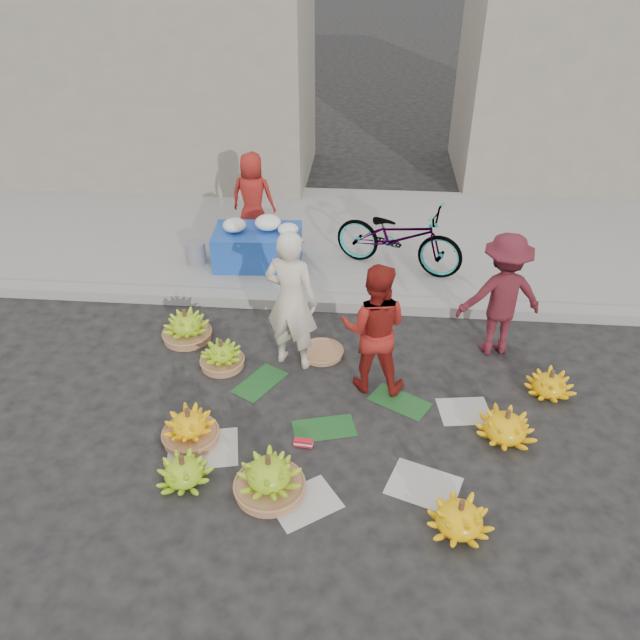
# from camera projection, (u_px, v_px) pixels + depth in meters

# --- Properties ---
(ground) EXTENTS (80.00, 80.00, 0.00)m
(ground) POSITION_uv_depth(u_px,v_px,m) (335.00, 416.00, 6.71)
(ground) COLOR black
(ground) RESTS_ON ground
(curb) EXTENTS (40.00, 0.25, 0.15)m
(curb) POSITION_uv_depth(u_px,v_px,m) (345.00, 304.00, 8.50)
(curb) COLOR gray
(curb) RESTS_ON ground
(sidewalk) EXTENTS (40.00, 4.00, 0.12)m
(sidewalk) POSITION_uv_depth(u_px,v_px,m) (352.00, 238.00, 10.26)
(sidewalk) COLOR gray
(sidewalk) RESTS_ON ground
(building_left) EXTENTS (6.00, 3.00, 4.00)m
(building_left) POSITION_uv_depth(u_px,v_px,m) (151.00, 72.00, 11.90)
(building_left) COLOR gray
(building_left) RESTS_ON sidewalk
(building_right) EXTENTS (5.00, 3.00, 5.00)m
(building_right) POSITION_uv_depth(u_px,v_px,m) (608.00, 45.00, 11.44)
(building_right) COLOR gray
(building_right) RESTS_ON sidewalk
(newspaper_scatter) EXTENTS (3.20, 1.80, 0.00)m
(newspaper_scatter) POSITION_uv_depth(u_px,v_px,m) (330.00, 472.00, 6.04)
(newspaper_scatter) COLOR beige
(newspaper_scatter) RESTS_ON ground
(banana_leaves) EXTENTS (2.00, 1.00, 0.00)m
(banana_leaves) POSITION_uv_depth(u_px,v_px,m) (327.00, 403.00, 6.88)
(banana_leaves) COLOR #18481E
(banana_leaves) RESTS_ON ground
(banana_bunch_0) EXTENTS (0.58, 0.58, 0.40)m
(banana_bunch_0) POSITION_uv_depth(u_px,v_px,m) (190.00, 427.00, 6.33)
(banana_bunch_0) COLOR #97623F
(banana_bunch_0) RESTS_ON ground
(banana_bunch_1) EXTENTS (0.64, 0.64, 0.33)m
(banana_bunch_1) POSITION_uv_depth(u_px,v_px,m) (183.00, 471.00, 5.87)
(banana_bunch_1) COLOR #7AB219
(banana_bunch_1) RESTS_ON ground
(banana_bunch_2) EXTENTS (0.67, 0.67, 0.45)m
(banana_bunch_2) POSITION_uv_depth(u_px,v_px,m) (269.00, 476.00, 5.74)
(banana_bunch_2) COLOR #97623F
(banana_bunch_2) RESTS_ON ground
(banana_bunch_3) EXTENTS (0.62, 0.62, 0.36)m
(banana_bunch_3) POSITION_uv_depth(u_px,v_px,m) (459.00, 518.00, 5.39)
(banana_bunch_3) COLOR yellow
(banana_bunch_3) RESTS_ON ground
(banana_bunch_4) EXTENTS (0.64, 0.64, 0.37)m
(banana_bunch_4) POSITION_uv_depth(u_px,v_px,m) (506.00, 426.00, 6.34)
(banana_bunch_4) COLOR yellow
(banana_bunch_4) RESTS_ON ground
(banana_bunch_5) EXTENTS (0.66, 0.66, 0.33)m
(banana_bunch_5) POSITION_uv_depth(u_px,v_px,m) (550.00, 384.00, 6.95)
(banana_bunch_5) COLOR yellow
(banana_bunch_5) RESTS_ON ground
(banana_bunch_6) EXTENTS (0.51, 0.51, 0.37)m
(banana_bunch_6) POSITION_uv_depth(u_px,v_px,m) (222.00, 356.00, 7.38)
(banana_bunch_6) COLOR #97623F
(banana_bunch_6) RESTS_ON ground
(banana_bunch_7) EXTENTS (0.69, 0.69, 0.42)m
(banana_bunch_7) POSITION_uv_depth(u_px,v_px,m) (186.00, 326.00, 7.85)
(banana_bunch_7) COLOR #97623F
(banana_bunch_7) RESTS_ON ground
(basket_spare) EXTENTS (0.66, 0.66, 0.06)m
(basket_spare) POSITION_uv_depth(u_px,v_px,m) (322.00, 352.00, 7.63)
(basket_spare) COLOR #97623F
(basket_spare) RESTS_ON ground
(incense_stack) EXTENTS (0.20, 0.08, 0.08)m
(incense_stack) POSITION_uv_depth(u_px,v_px,m) (303.00, 443.00, 6.31)
(incense_stack) COLOR red
(incense_stack) RESTS_ON ground
(vendor_cream) EXTENTS (0.72, 0.57, 1.73)m
(vendor_cream) POSITION_uv_depth(u_px,v_px,m) (291.00, 301.00, 7.06)
(vendor_cream) COLOR beige
(vendor_cream) RESTS_ON ground
(vendor_red) EXTENTS (0.81, 0.66, 1.54)m
(vendor_red) POSITION_uv_depth(u_px,v_px,m) (374.00, 329.00, 6.74)
(vendor_red) COLOR #A32219
(vendor_red) RESTS_ON ground
(man_striped) EXTENTS (1.10, 0.75, 1.56)m
(man_striped) POSITION_uv_depth(u_px,v_px,m) (502.00, 296.00, 7.31)
(man_striped) COLOR maroon
(man_striped) RESTS_ON ground
(flower_table) EXTENTS (1.31, 0.86, 0.74)m
(flower_table) POSITION_uv_depth(u_px,v_px,m) (258.00, 245.00, 9.23)
(flower_table) COLOR #1942A2
(flower_table) RESTS_ON sidewalk
(grey_bucket) EXTENTS (0.29, 0.29, 0.33)m
(grey_bucket) POSITION_uv_depth(u_px,v_px,m) (196.00, 253.00, 9.31)
(grey_bucket) COLOR slate
(grey_bucket) RESTS_ON sidewalk
(flower_vendor) EXTENTS (0.73, 0.52, 1.41)m
(flower_vendor) POSITION_uv_depth(u_px,v_px,m) (253.00, 197.00, 9.71)
(flower_vendor) COLOR #A32219
(flower_vendor) RESTS_ON sidewalk
(bicycle) EXTENTS (1.29, 2.03, 1.01)m
(bicycle) POSITION_uv_depth(u_px,v_px,m) (399.00, 237.00, 9.00)
(bicycle) COLOR gray
(bicycle) RESTS_ON sidewalk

